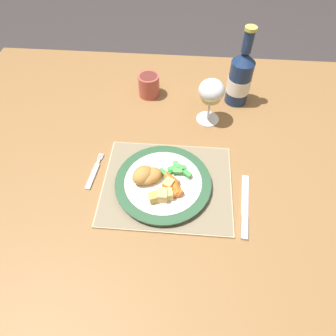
{
  "coord_description": "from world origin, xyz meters",
  "views": [
    {
      "loc": [
        0.01,
        -0.59,
        1.43
      ],
      "look_at": [
        -0.03,
        -0.09,
        0.78
      ],
      "focal_mm": 32.0,
      "sensor_mm": 36.0,
      "label": 1
    }
  ],
  "objects_px": {
    "dinner_plate": "(163,183)",
    "wine_glass": "(211,92)",
    "table_knife": "(245,211)",
    "drinking_cup": "(149,85)",
    "fork": "(94,173)",
    "dining_table": "(178,168)",
    "bottle": "(240,78)"
  },
  "relations": [
    {
      "from": "fork",
      "to": "table_knife",
      "type": "distance_m",
      "value": 0.43
    },
    {
      "from": "table_knife",
      "to": "drinking_cup",
      "type": "height_order",
      "value": "drinking_cup"
    },
    {
      "from": "dining_table",
      "to": "bottle",
      "type": "bearing_deg",
      "value": 55.08
    },
    {
      "from": "dinner_plate",
      "to": "fork",
      "type": "relative_size",
      "value": 2.01
    },
    {
      "from": "dining_table",
      "to": "table_knife",
      "type": "height_order",
      "value": "table_knife"
    },
    {
      "from": "wine_glass",
      "to": "bottle",
      "type": "distance_m",
      "value": 0.15
    },
    {
      "from": "dining_table",
      "to": "wine_glass",
      "type": "bearing_deg",
      "value": 61.3
    },
    {
      "from": "fork",
      "to": "bottle",
      "type": "bearing_deg",
      "value": 40.43
    },
    {
      "from": "table_knife",
      "to": "drinking_cup",
      "type": "bearing_deg",
      "value": 123.44
    },
    {
      "from": "table_knife",
      "to": "bottle",
      "type": "relative_size",
      "value": 0.75
    },
    {
      "from": "dining_table",
      "to": "table_knife",
      "type": "bearing_deg",
      "value": -45.88
    },
    {
      "from": "fork",
      "to": "wine_glass",
      "type": "relative_size",
      "value": 0.86
    },
    {
      "from": "drinking_cup",
      "to": "dinner_plate",
      "type": "bearing_deg",
      "value": -77.89
    },
    {
      "from": "dining_table",
      "to": "fork",
      "type": "relative_size",
      "value": 11.89
    },
    {
      "from": "bottle",
      "to": "drinking_cup",
      "type": "xyz_separation_m",
      "value": [
        -0.31,
        0.01,
        -0.05
      ]
    },
    {
      "from": "dining_table",
      "to": "dinner_plate",
      "type": "xyz_separation_m",
      "value": [
        -0.04,
        -0.13,
        0.09
      ]
    },
    {
      "from": "dinner_plate",
      "to": "drinking_cup",
      "type": "distance_m",
      "value": 0.41
    },
    {
      "from": "table_knife",
      "to": "fork",
      "type": "bearing_deg",
      "value": 167.84
    },
    {
      "from": "dinner_plate",
      "to": "drinking_cup",
      "type": "bearing_deg",
      "value": 102.11
    },
    {
      "from": "fork",
      "to": "dining_table",
      "type": "bearing_deg",
      "value": 22.08
    },
    {
      "from": "dinner_plate",
      "to": "wine_glass",
      "type": "distance_m",
      "value": 0.32
    },
    {
      "from": "dining_table",
      "to": "bottle",
      "type": "xyz_separation_m",
      "value": [
        0.18,
        0.26,
        0.17
      ]
    },
    {
      "from": "dinner_plate",
      "to": "bottle",
      "type": "xyz_separation_m",
      "value": [
        0.22,
        0.39,
        0.08
      ]
    },
    {
      "from": "dinner_plate",
      "to": "wine_glass",
      "type": "relative_size",
      "value": 1.72
    },
    {
      "from": "dining_table",
      "to": "drinking_cup",
      "type": "xyz_separation_m",
      "value": [
        -0.12,
        0.27,
        0.11
      ]
    },
    {
      "from": "fork",
      "to": "dinner_plate",
      "type": "bearing_deg",
      "value": -7.95
    },
    {
      "from": "wine_glass",
      "to": "dinner_plate",
      "type": "bearing_deg",
      "value": -113.55
    },
    {
      "from": "dinner_plate",
      "to": "fork",
      "type": "bearing_deg",
      "value": 172.05
    },
    {
      "from": "bottle",
      "to": "drinking_cup",
      "type": "distance_m",
      "value": 0.31
    },
    {
      "from": "dinner_plate",
      "to": "wine_glass",
      "type": "height_order",
      "value": "wine_glass"
    },
    {
      "from": "table_knife",
      "to": "wine_glass",
      "type": "relative_size",
      "value": 1.3
    },
    {
      "from": "dinner_plate",
      "to": "fork",
      "type": "height_order",
      "value": "dinner_plate"
    }
  ]
}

